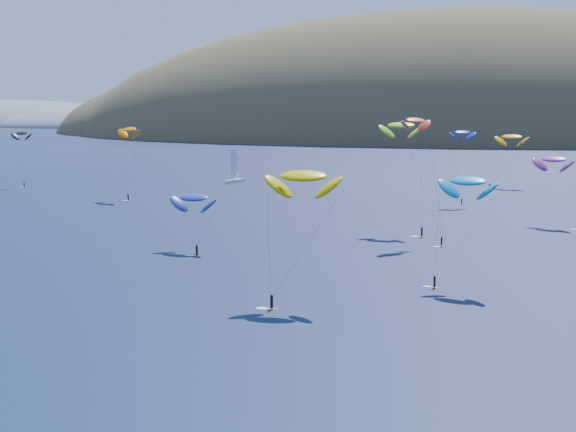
# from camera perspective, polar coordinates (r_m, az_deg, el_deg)

# --- Properties ---
(island) EXTENTS (730.00, 300.00, 210.00)m
(island) POSITION_cam_1_polar(r_m,az_deg,el_deg) (613.00, 13.72, 4.52)
(island) COLOR #3D3526
(island) RESTS_ON ground
(headland) EXTENTS (460.00, 250.00, 60.00)m
(headland) POSITION_cam_1_polar(r_m,az_deg,el_deg) (923.66, -18.54, 6.02)
(headland) COLOR slate
(headland) RESTS_ON ground
(sailboat) EXTENTS (10.48, 9.37, 12.51)m
(sailboat) POSITION_cam_1_polar(r_m,az_deg,el_deg) (272.89, -3.82, 2.62)
(sailboat) COLOR silver
(sailboat) RESTS_ON ground
(kitesurfer_1) EXTENTS (9.67, 11.71, 22.02)m
(kitesurfer_1) POSITION_cam_1_polar(r_m,az_deg,el_deg) (232.40, -11.24, 6.05)
(kitesurfer_1) COLOR gold
(kitesurfer_1) RESTS_ON ground
(kitesurfer_2) EXTENTS (10.43, 10.25, 20.46)m
(kitesurfer_2) POSITION_cam_1_polar(r_m,az_deg,el_deg) (113.13, 1.10, 2.86)
(kitesurfer_2) COLOR gold
(kitesurfer_2) RESTS_ON ground
(kitesurfer_3) EXTENTS (10.98, 13.22, 25.15)m
(kitesurfer_3) POSITION_cam_1_polar(r_m,az_deg,el_deg) (175.38, 8.05, 6.39)
(kitesurfer_3) COLOR gold
(kitesurfer_3) RESTS_ON ground
(kitesurfer_4) EXTENTS (7.88, 5.97, 21.23)m
(kitesurfer_4) POSITION_cam_1_polar(r_m,az_deg,el_deg) (221.18, 12.31, 5.82)
(kitesurfer_4) COLOR gold
(kitesurfer_4) RESTS_ON ground
(kitesurfer_5) EXTENTS (10.27, 8.43, 18.50)m
(kitesurfer_5) POSITION_cam_1_polar(r_m,az_deg,el_deg) (124.88, 12.68, 2.44)
(kitesurfer_5) COLOR gold
(kitesurfer_5) RESTS_ON ground
(kitesurfer_6) EXTENTS (11.05, 13.86, 17.37)m
(kitesurfer_6) POSITION_cam_1_polar(r_m,az_deg,el_deg) (191.17, 18.37, 3.86)
(kitesurfer_6) COLOR gold
(kitesurfer_6) RESTS_ON ground
(kitesurfer_9) EXTENTS (10.31, 12.26, 26.16)m
(kitesurfer_9) POSITION_cam_1_polar(r_m,az_deg,el_deg) (162.88, 9.07, 6.71)
(kitesurfer_9) COLOR gold
(kitesurfer_9) RESTS_ON ground
(kitesurfer_10) EXTENTS (10.07, 10.56, 12.46)m
(kitesurfer_10) POSITION_cam_1_polar(r_m,az_deg,el_deg) (152.23, -6.73, 1.32)
(kitesurfer_10) COLOR gold
(kitesurfer_10) RESTS_ON ground
(kitesurfer_11) EXTENTS (13.40, 16.45, 18.94)m
(kitesurfer_11) POSITION_cam_1_polar(r_m,az_deg,el_deg) (268.20, 15.63, 5.45)
(kitesurfer_11) COLOR gold
(kitesurfer_11) RESTS_ON ground
(kitesurfer_12) EXTENTS (7.63, 7.45, 19.09)m
(kitesurfer_12) POSITION_cam_1_polar(r_m,az_deg,el_deg) (274.02, -18.42, 5.60)
(kitesurfer_12) COLOR gold
(kitesurfer_12) RESTS_ON ground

